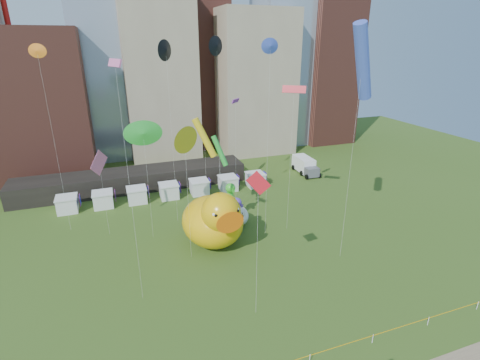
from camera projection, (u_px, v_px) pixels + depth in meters
name	position (u px, v px, depth m)	size (l,w,h in m)	color
skyline	(148.00, 53.00, 73.09)	(101.00, 23.00, 68.00)	brown
pavilion	(134.00, 180.00, 61.54)	(38.00, 6.00, 3.20)	black
vendor_tents	(169.00, 191.00, 58.04)	(33.24, 2.80, 2.40)	white
big_duck	(214.00, 219.00, 43.56)	(8.29, 10.52, 7.78)	#F0B40C
small_duck	(237.00, 215.00, 49.15)	(4.06, 4.73, 3.35)	white
seahorse_green	(230.00, 195.00, 49.07)	(1.44, 1.77, 5.86)	silver
seahorse_purple	(236.00, 210.00, 45.41)	(1.74, 1.93, 5.49)	silver
box_truck	(305.00, 165.00, 68.94)	(3.05, 7.00, 2.93)	white
kite_0	(258.00, 187.00, 29.16)	(1.82, 1.09, 14.08)	silver
kite_1	(99.00, 164.00, 43.93)	(2.08, 2.48, 11.46)	silver
kite_2	(217.00, 46.00, 46.93)	(1.98, 2.05, 24.38)	silver
kite_3	(220.00, 151.00, 47.54)	(2.23, 2.21, 12.26)	silver
kite_4	(205.00, 138.00, 45.96)	(3.21, 1.84, 14.81)	silver
kite_5	(270.00, 47.00, 39.28)	(1.68, 0.78, 24.07)	silver
kite_6	(37.00, 52.00, 40.39)	(1.46, 0.98, 23.48)	silver
kite_7	(235.00, 103.00, 48.58)	(1.49, 1.45, 16.48)	silver
kite_8	(294.00, 91.00, 42.31)	(2.50, 1.93, 18.86)	silver
kite_9	(115.00, 68.00, 27.83)	(1.06, 1.98, 22.47)	silver
kite_10	(166.00, 51.00, 42.39)	(1.62, 2.23, 23.93)	silver
kite_11	(143.00, 134.00, 41.85)	(3.00, 0.41, 15.19)	silver
kite_12	(185.00, 140.00, 37.37)	(2.24, 2.16, 15.55)	silver
kite_13	(363.00, 62.00, 34.64)	(4.45, 3.31, 25.55)	silver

